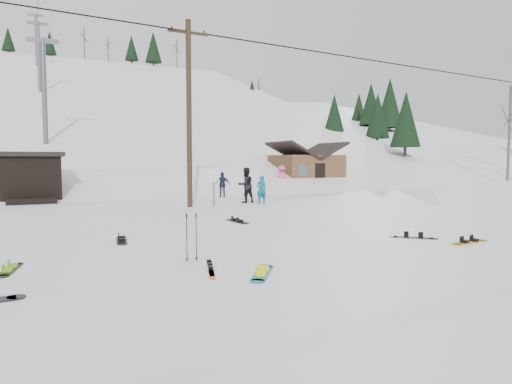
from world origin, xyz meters
name	(u,v)px	position (x,y,z in m)	size (l,w,h in m)	color
ground	(310,277)	(0.00, 0.00, 0.00)	(200.00, 200.00, 0.00)	white
ski_slope	(79,270)	(0.00, 55.00, -12.00)	(60.00, 75.00, 45.00)	white
ridge_right	(342,245)	(38.00, 50.00, -11.00)	(34.00, 85.00, 36.00)	white
treeline_right	(366,177)	(36.00, 42.00, 0.00)	(20.00, 60.00, 10.00)	black
treeline_crest	(63,172)	(0.00, 86.00, 0.00)	(50.00, 6.00, 10.00)	black
utility_pole	(189,111)	(2.00, 14.00, 4.68)	(2.00, 0.26, 9.00)	#3A2819
trail_sign	(214,181)	(3.10, 13.58, 1.27)	(0.50, 0.09, 1.85)	#595B60
lift_hut	(31,177)	(-5.00, 20.94, 1.36)	(3.40, 4.10, 2.75)	black
lift_tower_near	(44,85)	(-4.00, 30.00, 7.86)	(2.20, 0.36, 8.00)	#595B60
lift_tower_mid	(39,52)	(-4.00, 50.00, 14.36)	(2.20, 0.36, 8.00)	#595B60
lift_tower_far	(36,37)	(-4.00, 70.00, 20.86)	(2.20, 0.36, 8.00)	#595B60
cabin	(306,170)	(15.00, 24.00, 1.48)	(5.39, 4.40, 3.77)	brown
hero_snowboard	(262,273)	(-0.75, 0.62, 0.03)	(0.99, 1.27, 0.11)	#16678F
hero_skis	(211,267)	(-1.53, 1.50, 0.03)	(0.65, 1.77, 0.09)	#B64012
ski_poles	(192,237)	(-1.66, 2.39, 0.56)	(0.30, 0.08, 1.10)	black
board_scatter_b	(122,240)	(-2.65, 5.75, 0.03)	(0.45, 1.49, 0.10)	black
board_scatter_c	(10,269)	(-5.35, 3.18, 0.02)	(0.48, 1.34, 0.10)	black
board_scatter_d	(413,237)	(5.18, 2.48, 0.02)	(1.07, 1.03, 0.10)	black
board_scatter_e	(469,242)	(5.98, 1.20, 0.03)	(1.51, 0.40, 0.11)	yellow
board_scatter_f	(237,221)	(1.91, 8.00, 0.03)	(0.39, 1.52, 0.11)	black
skier_teal	(261,190)	(5.91, 13.97, 0.74)	(0.54, 0.36, 1.49)	#0B5474
skier_dark	(246,185)	(5.40, 14.84, 0.95)	(0.92, 0.72, 1.90)	black
skier_pink	(282,178)	(11.69, 22.14, 0.95)	(1.23, 0.71, 1.90)	#E55094
skier_navy	(223,185)	(5.63, 18.77, 0.78)	(0.92, 0.38, 1.57)	#162137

